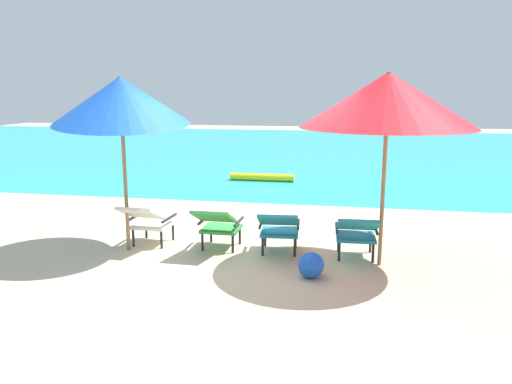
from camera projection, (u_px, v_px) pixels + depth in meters
The scene contains 10 objects.
ground_plane at pixel (285, 194), 10.82m from camera, with size 40.00×40.00×0.00m, color #CCB78E.
ocean_band at pixel (312, 150), 18.59m from camera, with size 40.00×18.00×0.01m, color #28B2B7.
swim_buoy at pixel (262, 177), 12.37m from camera, with size 0.18×0.18×1.60m, color yellow.
lounge_chair_far_left at pixel (148, 220), 7.16m from camera, with size 0.58×0.90×0.68m.
lounge_chair_near_left at pixel (218, 223), 6.96m from camera, with size 0.56×0.89×0.68m.
lounge_chair_near_right at pixel (279, 227), 6.79m from camera, with size 0.60×0.91×0.68m.
lounge_chair_far_right at pixel (357, 232), 6.56m from camera, with size 0.57×0.90×0.68m.
beach_umbrella_left at pixel (121, 100), 6.66m from camera, with size 2.37×2.40×2.49m.
beach_umbrella_right at pixel (388, 100), 6.07m from camera, with size 3.04×3.04×2.45m.
beach_ball at pixel (311, 265), 6.02m from camera, with size 0.32×0.32×0.32m, color blue.
Camera 1 is at (1.32, -6.53, 2.25)m, focal length 35.05 mm.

